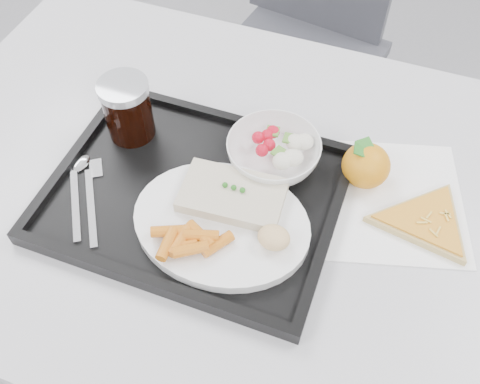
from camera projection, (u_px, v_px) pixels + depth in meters
The scene contains 14 objects.
table at pixel (247, 211), 0.92m from camera, with size 1.20×0.80×0.75m.
chair at pixel (305, 23), 1.48m from camera, with size 0.48×0.48×0.93m.
tray at pixel (195, 195), 0.85m from camera, with size 0.45×0.35×0.03m.
dinner_plate at pixel (221, 223), 0.80m from camera, with size 0.27×0.27×0.02m.
fish_fillet at pixel (233, 195), 0.81m from camera, with size 0.16×0.11×0.03m.
bread_roll at pixel (274, 238), 0.76m from camera, with size 0.06×0.05×0.03m.
salad_bowl at pixel (273, 153), 0.86m from camera, with size 0.15×0.15×0.05m.
cola_glass at pixel (127, 108), 0.88m from camera, with size 0.08×0.08×0.11m.
cutlery at pixel (84, 187), 0.85m from camera, with size 0.13×0.16×0.01m.
napkin at pixel (383, 199), 0.85m from camera, with size 0.31×0.30×0.00m.
tangerine at pixel (366, 165), 0.85m from camera, with size 0.10×0.10×0.07m.
pizza_slice at pixel (426, 221), 0.82m from camera, with size 0.24×0.24×0.02m.
carrot_pile at pixel (188, 241), 0.76m from camera, with size 0.12×0.08×0.02m.
salad_contents at pixel (284, 147), 0.86m from camera, with size 0.10×0.08×0.02m.
Camera 1 is at (0.17, -0.20, 1.44)m, focal length 40.00 mm.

